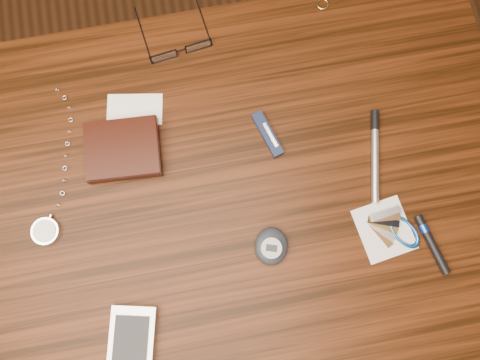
# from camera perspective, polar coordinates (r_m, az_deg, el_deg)

# --- Properties ---
(ground) EXTENTS (3.80, 3.80, 0.00)m
(ground) POSITION_cam_1_polar(r_m,az_deg,el_deg) (1.50, -1.44, -7.30)
(ground) COLOR #472814
(ground) RESTS_ON ground
(desk) EXTENTS (1.00, 0.70, 0.75)m
(desk) POSITION_cam_1_polar(r_m,az_deg,el_deg) (0.85, -2.51, -4.21)
(desk) COLOR #361708
(desk) RESTS_ON ground
(wallet_and_card) EXTENTS (0.14, 0.16, 0.03)m
(wallet_and_card) POSITION_cam_1_polar(r_m,az_deg,el_deg) (0.78, -14.07, 3.75)
(wallet_and_card) COLOR black
(wallet_and_card) RESTS_ON desk
(eyeglasses) EXTENTS (0.12, 0.13, 0.02)m
(eyeglasses) POSITION_cam_1_polar(r_m,az_deg,el_deg) (0.83, -7.31, 15.67)
(eyeglasses) COLOR black
(eyeglasses) RESTS_ON desk
(gold_ring) EXTENTS (0.02, 0.02, 0.00)m
(gold_ring) POSITION_cam_1_polar(r_m,az_deg,el_deg) (0.89, 10.03, 20.36)
(gold_ring) COLOR #E1BC6C
(gold_ring) RESTS_ON desk
(pocket_watch) EXTENTS (0.08, 0.26, 0.01)m
(pocket_watch) POSITION_cam_1_polar(r_m,az_deg,el_deg) (0.80, -22.51, -5.30)
(pocket_watch) COLOR silver
(pocket_watch) RESTS_ON desk
(pda_phone) EXTENTS (0.09, 0.14, 0.02)m
(pda_phone) POSITION_cam_1_polar(r_m,az_deg,el_deg) (0.76, -13.12, -19.41)
(pda_phone) COLOR #B2B1B6
(pda_phone) RESTS_ON desk
(pedometer) EXTENTS (0.07, 0.07, 0.02)m
(pedometer) POSITION_cam_1_polar(r_m,az_deg,el_deg) (0.74, 3.82, -8.06)
(pedometer) COLOR black
(pedometer) RESTS_ON desk
(notepad_keys) EXTENTS (0.11, 0.10, 0.01)m
(notepad_keys) POSITION_cam_1_polar(r_m,az_deg,el_deg) (0.78, 18.23, -5.74)
(notepad_keys) COLOR white
(notepad_keys) RESTS_ON desk
(pocket_knife) EXTENTS (0.04, 0.08, 0.01)m
(pocket_knife) POSITION_cam_1_polar(r_m,az_deg,el_deg) (0.77, 3.38, 5.60)
(pocket_knife) COLOR #101938
(pocket_knife) RESTS_ON desk
(silver_pen) EXTENTS (0.05, 0.15, 0.01)m
(silver_pen) POSITION_cam_1_polar(r_m,az_deg,el_deg) (0.80, 16.14, 3.68)
(silver_pen) COLOR #B9B9BD
(silver_pen) RESTS_ON desk
(black_blue_pen) EXTENTS (0.03, 0.10, 0.01)m
(black_blue_pen) POSITION_cam_1_polar(r_m,az_deg,el_deg) (0.80, 22.24, -7.03)
(black_blue_pen) COLOR black
(black_blue_pen) RESTS_ON desk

